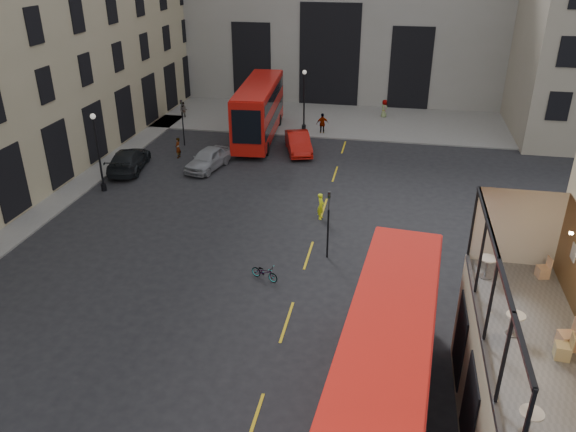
% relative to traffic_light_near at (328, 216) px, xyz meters
% --- Properties ---
extents(host_frontage, '(3.00, 11.00, 4.50)m').
position_rel_traffic_light_near_xyz_m(host_frontage, '(7.50, -12.00, -0.17)').
color(host_frontage, tan).
rests_on(host_frontage, ground).
extents(cafe_floor, '(3.00, 10.00, 0.10)m').
position_rel_traffic_light_near_xyz_m(cafe_floor, '(7.50, -12.00, 2.12)').
color(cafe_floor, slate).
rests_on(cafe_floor, host_frontage).
extents(gateway, '(35.00, 10.60, 18.00)m').
position_rel_traffic_light_near_xyz_m(gateway, '(-4.00, 35.99, 6.96)').
color(gateway, gray).
rests_on(gateway, ground).
extents(pavement_far, '(40.00, 12.00, 0.12)m').
position_rel_traffic_light_near_xyz_m(pavement_far, '(-5.00, 26.00, -2.36)').
color(pavement_far, slate).
rests_on(pavement_far, ground).
extents(traffic_light_near, '(0.16, 0.20, 3.80)m').
position_rel_traffic_light_near_xyz_m(traffic_light_near, '(0.00, 0.00, 0.00)').
color(traffic_light_near, black).
rests_on(traffic_light_near, ground).
extents(traffic_light_far, '(0.16, 0.20, 3.80)m').
position_rel_traffic_light_near_xyz_m(traffic_light_far, '(-14.00, 16.00, 0.00)').
color(traffic_light_far, black).
rests_on(traffic_light_far, ground).
extents(street_lamp_a, '(0.36, 0.36, 5.33)m').
position_rel_traffic_light_near_xyz_m(street_lamp_a, '(-16.00, 6.00, -0.03)').
color(street_lamp_a, black).
rests_on(street_lamp_a, ground).
extents(street_lamp_b, '(0.36, 0.36, 5.33)m').
position_rel_traffic_light_near_xyz_m(street_lamp_b, '(-5.00, 22.00, -0.03)').
color(street_lamp_b, black).
rests_on(street_lamp_b, ground).
extents(bus_near, '(3.70, 11.95, 4.69)m').
position_rel_traffic_light_near_xyz_m(bus_near, '(3.36, -11.03, 0.21)').
color(bus_near, red).
rests_on(bus_near, ground).
extents(bus_far, '(3.64, 11.97, 4.71)m').
position_rel_traffic_light_near_xyz_m(bus_far, '(-8.34, 19.00, 0.22)').
color(bus_far, '#B2120C').
rests_on(bus_far, ground).
extents(car_a, '(2.73, 4.82, 1.55)m').
position_rel_traffic_light_near_xyz_m(car_a, '(-10.36, 11.27, -1.65)').
color(car_a, gray).
rests_on(car_a, ground).
extents(car_b, '(3.11, 5.17, 1.61)m').
position_rel_traffic_light_near_xyz_m(car_b, '(-4.45, 16.11, -1.62)').
color(car_b, '#A9110A').
rests_on(car_b, ground).
extents(car_c, '(3.12, 5.72, 1.57)m').
position_rel_traffic_light_near_xyz_m(car_c, '(-16.00, 9.93, -1.64)').
color(car_c, black).
rests_on(car_c, ground).
extents(bicycle, '(1.63, 1.06, 0.81)m').
position_rel_traffic_light_near_xyz_m(bicycle, '(-2.77, -2.77, -2.02)').
color(bicycle, gray).
rests_on(bicycle, ground).
extents(cyclist, '(0.42, 0.62, 1.65)m').
position_rel_traffic_light_near_xyz_m(cyclist, '(-1.00, 4.57, -1.60)').
color(cyclist, '#EFFF1A').
rests_on(cyclist, ground).
extents(pedestrian_a, '(0.89, 0.75, 1.64)m').
position_rel_traffic_light_near_xyz_m(pedestrian_a, '(-16.79, 23.34, -1.61)').
color(pedestrian_a, gray).
rests_on(pedestrian_a, ground).
extents(pedestrian_b, '(1.11, 1.36, 1.83)m').
position_rel_traffic_light_near_xyz_m(pedestrian_b, '(-9.18, 23.33, -1.51)').
color(pedestrian_b, gray).
rests_on(pedestrian_b, ground).
extents(pedestrian_c, '(1.17, 0.75, 1.85)m').
position_rel_traffic_light_near_xyz_m(pedestrian_c, '(-3.23, 21.23, -1.50)').
color(pedestrian_c, gray).
rests_on(pedestrian_c, ground).
extents(pedestrian_d, '(0.77, 0.98, 1.76)m').
position_rel_traffic_light_near_xyz_m(pedestrian_d, '(1.85, 27.38, -1.55)').
color(pedestrian_d, gray).
rests_on(pedestrian_d, ground).
extents(pedestrian_e, '(0.39, 0.59, 1.60)m').
position_rel_traffic_light_near_xyz_m(pedestrian_e, '(-13.41, 13.11, -1.62)').
color(pedestrian_e, gray).
rests_on(pedestrian_e, ground).
extents(cafe_table_near, '(0.56, 0.56, 0.70)m').
position_rel_traffic_light_near_xyz_m(cafe_table_near, '(6.65, -15.26, 2.64)').
color(cafe_table_near, beige).
rests_on(cafe_table_near, cafe_floor).
extents(cafe_table_mid, '(0.56, 0.56, 0.70)m').
position_rel_traffic_light_near_xyz_m(cafe_table_mid, '(6.92, -11.33, 2.64)').
color(cafe_table_mid, silver).
rests_on(cafe_table_mid, cafe_floor).
extents(cafe_table_far, '(0.61, 0.61, 0.77)m').
position_rel_traffic_light_near_xyz_m(cafe_table_far, '(6.50, -8.17, 2.68)').
color(cafe_table_far, white).
rests_on(cafe_table_far, cafe_floor).
extents(cafe_chair_b, '(0.44, 0.44, 0.83)m').
position_rel_traffic_light_near_xyz_m(cafe_chair_b, '(8.11, -12.18, 2.43)').
color(cafe_chair_b, tan).
rests_on(cafe_chair_b, cafe_floor).
extents(cafe_chair_c, '(0.55, 0.55, 0.94)m').
position_rel_traffic_light_near_xyz_m(cafe_chair_c, '(8.32, -11.71, 2.46)').
color(cafe_chair_c, '#DBA77E').
rests_on(cafe_chair_c, cafe_floor).
extents(cafe_chair_d, '(0.46, 0.46, 0.77)m').
position_rel_traffic_light_near_xyz_m(cafe_chair_d, '(8.45, -7.80, 2.41)').
color(cafe_chair_d, tan).
rests_on(cafe_chair_d, cafe_floor).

